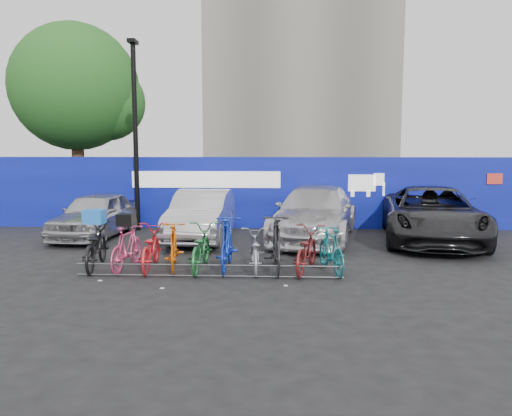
# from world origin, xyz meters

# --- Properties ---
(ground) EXTENTS (100.00, 100.00, 0.00)m
(ground) POSITION_xyz_m (0.00, 0.00, 0.00)
(ground) COLOR black
(ground) RESTS_ON ground
(hoarding) EXTENTS (22.00, 0.18, 2.40)m
(hoarding) POSITION_xyz_m (0.01, 6.00, 1.20)
(hoarding) COLOR navy
(hoarding) RESTS_ON ground
(tree) EXTENTS (5.40, 5.20, 7.80)m
(tree) POSITION_xyz_m (-6.77, 10.06, 5.07)
(tree) COLOR #382314
(tree) RESTS_ON ground
(lamppost) EXTENTS (0.25, 0.50, 6.11)m
(lamppost) POSITION_xyz_m (-3.20, 5.40, 3.27)
(lamppost) COLOR black
(lamppost) RESTS_ON ground
(bike_rack) EXTENTS (5.60, 0.03, 0.30)m
(bike_rack) POSITION_xyz_m (-0.00, -0.60, 0.16)
(bike_rack) COLOR #595B60
(bike_rack) RESTS_ON ground
(car_0) EXTENTS (1.92, 4.17, 1.38)m
(car_0) POSITION_xyz_m (-4.09, 4.05, 0.69)
(car_0) COLOR #A8A9AD
(car_0) RESTS_ON ground
(car_1) EXTENTS (1.64, 4.43, 1.45)m
(car_1) POSITION_xyz_m (-0.83, 3.86, 0.72)
(car_1) COLOR #B9B9BE
(car_1) RESTS_ON ground
(car_2) EXTENTS (3.25, 5.70, 1.56)m
(car_2) POSITION_xyz_m (2.54, 4.06, 0.78)
(car_2) COLOR silver
(car_2) RESTS_ON ground
(car_3) EXTENTS (3.55, 6.05, 1.58)m
(car_3) POSITION_xyz_m (5.87, 3.80, 0.79)
(car_3) COLOR black
(car_3) RESTS_ON ground
(bike_0) EXTENTS (0.96, 2.03, 1.02)m
(bike_0) POSITION_xyz_m (-2.67, 0.14, 0.51)
(bike_0) COLOR black
(bike_0) RESTS_ON ground
(bike_1) EXTENTS (0.65, 1.71, 1.00)m
(bike_1) POSITION_xyz_m (-1.93, 0.07, 0.50)
(bike_1) COLOR #D53F70
(bike_1) RESTS_ON ground
(bike_2) EXTENTS (0.79, 1.92, 0.98)m
(bike_2) POSITION_xyz_m (-1.41, 0.11, 0.49)
(bike_2) COLOR red
(bike_2) RESTS_ON ground
(bike_3) EXTENTS (0.77, 1.80, 1.05)m
(bike_3) POSITION_xyz_m (-0.88, 0.11, 0.52)
(bike_3) COLOR #DA5809
(bike_3) RESTS_ON ground
(bike_4) EXTENTS (0.71, 1.93, 1.01)m
(bike_4) POSITION_xyz_m (-0.28, 0.10, 0.50)
(bike_4) COLOR #1E672E
(bike_4) RESTS_ON ground
(bike_5) EXTENTS (0.57, 1.98, 1.19)m
(bike_5) POSITION_xyz_m (0.31, 0.14, 0.60)
(bike_5) COLOR #102CAE
(bike_5) RESTS_ON ground
(bike_6) EXTENTS (0.71, 1.74, 0.89)m
(bike_6) POSITION_xyz_m (0.92, 0.11, 0.45)
(bike_6) COLOR #999CA0
(bike_6) RESTS_ON ground
(bike_7) EXTENTS (0.69, 2.06, 1.22)m
(bike_7) POSITION_xyz_m (1.41, 0.10, 0.61)
(bike_7) COLOR #232325
(bike_7) RESTS_ON ground
(bike_8) EXTENTS (1.11, 1.98, 0.98)m
(bike_8) POSITION_xyz_m (2.06, 0.05, 0.49)
(bike_8) COLOR maroon
(bike_8) RESTS_ON ground
(bike_9) EXTENTS (0.81, 1.74, 1.01)m
(bike_9) POSITION_xyz_m (2.60, -0.02, 0.50)
(bike_9) COLOR #126F76
(bike_9) RESTS_ON ground
(cargo_crate) EXTENTS (0.46, 0.36, 0.31)m
(cargo_crate) POSITION_xyz_m (-2.67, 0.14, 1.18)
(cargo_crate) COLOR blue
(cargo_crate) RESTS_ON bike_0
(cargo_topcase) EXTENTS (0.37, 0.34, 0.26)m
(cargo_topcase) POSITION_xyz_m (-1.93, 0.07, 1.13)
(cargo_topcase) COLOR black
(cargo_topcase) RESTS_ON bike_1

